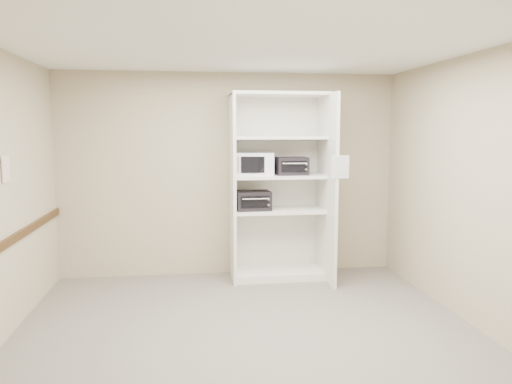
{
  "coord_description": "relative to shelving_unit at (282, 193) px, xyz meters",
  "views": [
    {
      "loc": [
        -0.53,
        -4.66,
        1.94
      ],
      "look_at": [
        0.27,
        1.29,
        1.2
      ],
      "focal_mm": 35.0,
      "sensor_mm": 36.0,
      "label": 1
    }
  ],
  "objects": [
    {
      "name": "toaster_oven_upper",
      "position": [
        0.12,
        -0.05,
        0.35
      ],
      "size": [
        0.4,
        0.3,
        0.23
      ],
      "primitive_type": "cube",
      "rotation": [
        0.0,
        0.0,
        0.0
      ],
      "color": "black",
      "rests_on": "shelving_unit"
    },
    {
      "name": "floor",
      "position": [
        -0.67,
        -1.7,
        -1.13
      ],
      "size": [
        4.5,
        4.0,
        0.01
      ],
      "primitive_type": "cube",
      "color": "#5E5951",
      "rests_on": "ground"
    },
    {
      "name": "wall_poster",
      "position": [
        -2.9,
        -1.44,
        0.45
      ],
      "size": [
        0.01,
        0.18,
        0.25
      ],
      "primitive_type": "cube",
      "color": "white",
      "rests_on": "wall_left"
    },
    {
      "name": "wall_right",
      "position": [
        1.58,
        -1.7,
        0.22
      ],
      "size": [
        0.02,
        4.0,
        2.7
      ],
      "primitive_type": "cube",
      "color": "#C0B892",
      "rests_on": "ground"
    },
    {
      "name": "microwave",
      "position": [
        -0.36,
        -0.01,
        0.38
      ],
      "size": [
        0.52,
        0.41,
        0.29
      ],
      "primitive_type": "cube",
      "rotation": [
        0.0,
        0.0,
        -0.11
      ],
      "color": "white",
      "rests_on": "shelving_unit"
    },
    {
      "name": "paper_sign",
      "position": [
        0.59,
        -0.63,
        0.38
      ],
      "size": [
        0.21,
        0.01,
        0.27
      ],
      "primitive_type": "cube",
      "rotation": [
        0.0,
        0.0,
        -0.02
      ],
      "color": "white",
      "rests_on": "shelving_unit"
    },
    {
      "name": "ceiling",
      "position": [
        -0.67,
        -1.7,
        1.57
      ],
      "size": [
        4.5,
        4.0,
        0.01
      ],
      "primitive_type": "cube",
      "color": "white"
    },
    {
      "name": "chair_rail",
      "position": [
        -2.89,
        -1.7,
        -0.23
      ],
      "size": [
        0.04,
        3.98,
        0.08
      ],
      "primitive_type": "cube",
      "color": "#38220D",
      "rests_on": "wall_left"
    },
    {
      "name": "shelving_unit",
      "position": [
        0.0,
        0.0,
        0.0
      ],
      "size": [
        1.24,
        0.92,
        2.42
      ],
      "color": "white",
      "rests_on": "floor"
    },
    {
      "name": "wall_front",
      "position": [
        -0.67,
        -3.7,
        0.22
      ],
      "size": [
        4.5,
        0.02,
        2.7
      ],
      "primitive_type": "cube",
      "color": "#C0B892",
      "rests_on": "ground"
    },
    {
      "name": "toaster_oven_lower",
      "position": [
        -0.39,
        -0.04,
        -0.09
      ],
      "size": [
        0.46,
        0.35,
        0.24
      ],
      "primitive_type": "cube",
      "rotation": [
        0.0,
        0.0,
        0.06
      ],
      "color": "black",
      "rests_on": "shelving_unit"
    },
    {
      "name": "wall_back",
      "position": [
        -0.67,
        0.3,
        0.22
      ],
      "size": [
        4.5,
        0.02,
        2.7
      ],
      "primitive_type": "cube",
      "color": "#C0B892",
      "rests_on": "ground"
    }
  ]
}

